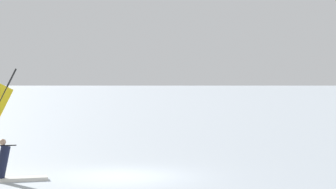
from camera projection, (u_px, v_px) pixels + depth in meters
ground_plane at (122, 176)px, 21.98m from camera, size 4000.00×4000.00×0.00m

